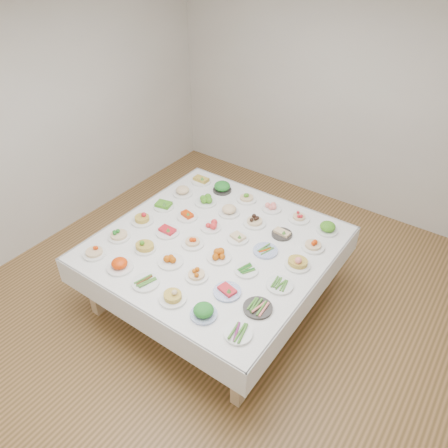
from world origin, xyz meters
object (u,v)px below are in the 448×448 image
Objects in this scene: dish_18 at (164,204)px; dish_35 at (328,227)px; display_table at (215,248)px; dish_0 at (94,251)px.

dish_18 is 1.72m from dish_35.
dish_18 is (-0.80, 0.16, 0.11)m from display_table.
display_table is 10.00× the size of dish_0.
dish_35 is (1.60, 1.58, 0.00)m from dish_0.
display_table is 9.74× the size of dish_18.
dish_18 is 1.03× the size of dish_35.
dish_0 is at bearing -135.39° from dish_35.
dish_35 reaches higher than dish_18.
display_table is at bearing -135.66° from dish_35.
dish_0 is at bearing -89.98° from dish_18.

